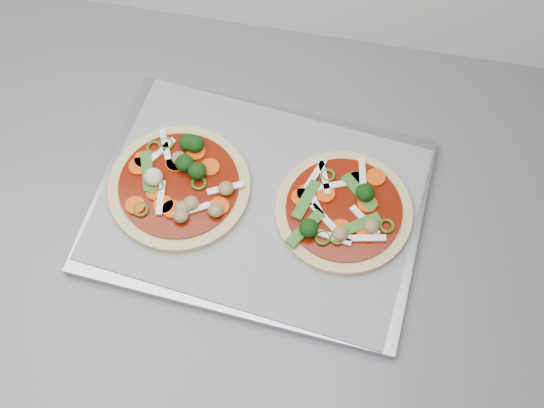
# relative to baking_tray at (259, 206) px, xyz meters

# --- Properties ---
(base_cabinet) EXTENTS (3.60, 0.60, 0.86)m
(base_cabinet) POSITION_rel_baking_tray_xyz_m (-0.05, -0.00, -0.48)
(base_cabinet) COLOR silver
(base_cabinet) RESTS_ON ground
(countertop) EXTENTS (3.60, 0.60, 0.04)m
(countertop) POSITION_rel_baking_tray_xyz_m (-0.05, -0.00, -0.03)
(countertop) COLOR slate
(countertop) RESTS_ON base_cabinet
(baking_tray) EXTENTS (0.43, 0.33, 0.01)m
(baking_tray) POSITION_rel_baking_tray_xyz_m (0.00, 0.00, 0.00)
(baking_tray) COLOR gray
(baking_tray) RESTS_ON countertop
(parchment) EXTENTS (0.42, 0.33, 0.00)m
(parchment) POSITION_rel_baking_tray_xyz_m (0.00, 0.00, 0.01)
(parchment) COLOR gray
(parchment) RESTS_ON baking_tray
(pizza_left) EXTENTS (0.24, 0.24, 0.03)m
(pizza_left) POSITION_rel_baking_tray_xyz_m (-0.10, 0.00, 0.02)
(pizza_left) COLOR #D7BB78
(pizza_left) RESTS_ON parchment
(pizza_right) EXTENTS (0.18, 0.18, 0.03)m
(pizza_right) POSITION_rel_baking_tray_xyz_m (0.11, 0.00, 0.02)
(pizza_right) COLOR #D7BB78
(pizza_right) RESTS_ON parchment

